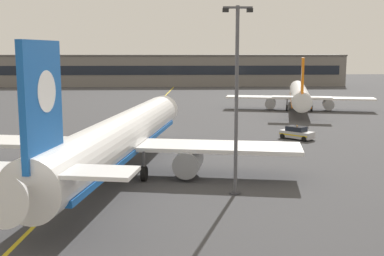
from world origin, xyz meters
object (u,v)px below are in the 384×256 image
Objects in this scene: airliner_background at (299,95)px; apron_lamp_post at (236,98)px; airliner_foreground at (120,138)px; service_car_fourth at (297,133)px.

airliner_background is 57.55m from apron_lamp_post.
airliner_foreground is 26.87m from service_car_fourth.
airliner_foreground is 1.18× the size of airliner_background.
airliner_foreground is 12.22m from apron_lamp_post.
apron_lamp_post is at bearing -114.63° from service_car_fourth.
airliner_foreground is at bearing 146.17° from apron_lamp_post.
airliner_background reaches higher than service_car_fourth.
apron_lamp_post is at bearing -109.35° from airliner_background.
airliner_foreground is 55.62m from airliner_background.
apron_lamp_post is 3.38× the size of service_car_fourth.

